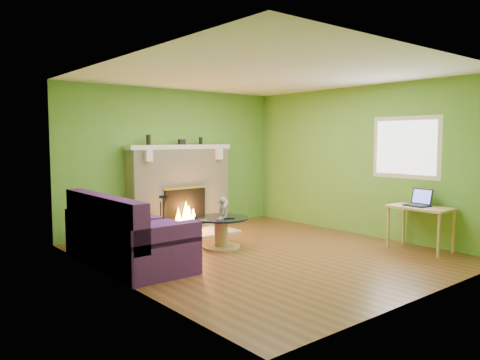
{
  "coord_description": "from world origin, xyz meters",
  "views": [
    {
      "loc": [
        -4.58,
        -5.02,
        1.68
      ],
      "look_at": [
        -0.14,
        0.4,
        1.07
      ],
      "focal_mm": 35.0,
      "sensor_mm": 36.0,
      "label": 1
    }
  ],
  "objects_px": {
    "cat": "(223,206)",
    "desk": "(421,212)",
    "sofa": "(124,237)",
    "coffee_table": "(221,230)"
  },
  "relations": [
    {
      "from": "cat",
      "to": "desk",
      "type": "bearing_deg",
      "value": -3.88
    },
    {
      "from": "sofa",
      "to": "coffee_table",
      "type": "xyz_separation_m",
      "value": [
        1.58,
        -0.07,
        -0.09
      ]
    },
    {
      "from": "cat",
      "to": "sofa",
      "type": "bearing_deg",
      "value": -140.36
    },
    {
      "from": "sofa",
      "to": "desk",
      "type": "distance_m",
      "value": 4.36
    },
    {
      "from": "sofa",
      "to": "coffee_table",
      "type": "distance_m",
      "value": 1.59
    },
    {
      "from": "coffee_table",
      "to": "cat",
      "type": "bearing_deg",
      "value": 32.01
    },
    {
      "from": "desk",
      "to": "sofa",
      "type": "bearing_deg",
      "value": 150.84
    },
    {
      "from": "coffee_table",
      "to": "cat",
      "type": "distance_m",
      "value": 0.38
    },
    {
      "from": "coffee_table",
      "to": "desk",
      "type": "bearing_deg",
      "value": -42.64
    },
    {
      "from": "coffee_table",
      "to": "sofa",
      "type": "bearing_deg",
      "value": 177.29
    }
  ]
}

